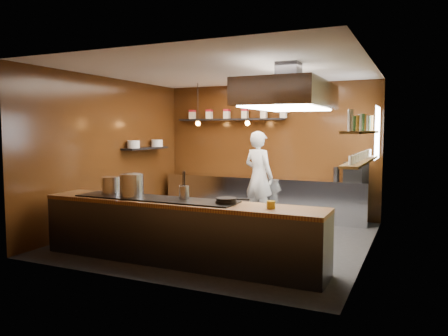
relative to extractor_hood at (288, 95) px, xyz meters
The scene contains 26 objects.
floor 2.85m from the extractor_hood, 162.90° to the left, with size 5.00×5.00×0.00m, color black.
back_wall 3.33m from the extractor_hood, 114.15° to the left, with size 5.00×5.00×0.00m, color #321A09.
left_wall 3.95m from the extractor_hood, behind, with size 5.00×5.00×0.00m, color #321A09.
right_wall 1.62m from the extractor_hood, 18.43° to the left, with size 5.00×5.00×0.00m, color #484929.
ceiling 1.45m from the extractor_hood, 162.90° to the left, with size 5.00×5.00×0.00m, color silver.
window_pane 2.47m from the extractor_hood, 61.29° to the left, with size 1.00×1.00×0.00m, color white.
prep_counter 3.54m from the extractor_hood, 116.83° to the left, with size 4.60×0.65×0.90m, color silver.
pass_counter 2.70m from the extractor_hood, 137.38° to the right, with size 4.40×0.72×0.94m.
tin_shelf 3.54m from the extractor_hood, 128.56° to the left, with size 2.60×0.26×0.04m, color black.
plate_shelf 4.02m from the extractor_hood, 158.96° to the left, with size 0.30×1.40×0.04m, color black.
bottle_shelf_upper 1.38m from the extractor_hood, 33.94° to the left, with size 0.26×2.80×0.04m, color olive.
bottle_shelf_lower 1.64m from the extractor_hood, 33.94° to the left, with size 0.26×2.80×0.04m, color olive.
extractor_hood is the anchor object (origin of this frame).
pendant_left 3.44m from the extractor_hood, 142.13° to the left, with size 0.10×0.10×0.95m.
pendant_right 2.60m from the extractor_hood, 125.54° to the left, with size 0.10×0.10×0.95m.
storage_tins 3.44m from the extractor_hood, 126.60° to the left, with size 2.43×0.13×0.22m.
plate_stacks 3.99m from the extractor_hood, 158.96° to the left, with size 0.26×1.16×0.16m.
bottles 1.33m from the extractor_hood, 33.94° to the left, with size 0.06×2.66×0.24m.
wine_glasses 1.59m from the extractor_hood, 33.94° to the left, with size 0.07×2.37×0.13m.
stockpot_large 2.80m from the extractor_hood, 149.24° to the right, with size 0.36×0.36×0.35m, color #B5B7BC.
stockpot_small 3.14m from the extractor_hood, 155.10° to the right, with size 0.30×0.30×0.28m, color silver.
utensil_crock 2.23m from the extractor_hood, 137.56° to the right, with size 0.15×0.15×0.20m, color #B2B4B9.
frying_pan 2.01m from the extractor_hood, 113.51° to the right, with size 0.46×0.31×0.08m.
butter_jar 1.97m from the extractor_hood, 83.61° to the right, with size 0.11×0.11×0.10m, color gold.
espresso_machine 2.99m from the extractor_hood, 74.25° to the left, with size 0.40×0.38×0.40m, color black.
chef 2.82m from the extractor_hood, 120.80° to the left, with size 0.70×0.46×1.93m, color white.
Camera 1 is at (3.22, -7.08, 1.96)m, focal length 35.00 mm.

